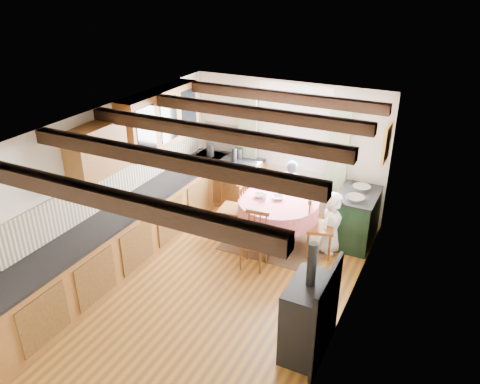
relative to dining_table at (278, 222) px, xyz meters
The scene contains 41 objects.
floor 1.57m from the dining_table, 103.29° to the right, with size 3.60×5.50×0.00m, color #A56E1F.
ceiling 2.52m from the dining_table, 103.29° to the right, with size 3.60×5.50×0.00m, color white.
wall_back 1.55m from the dining_table, 105.38° to the left, with size 3.60×0.00×2.40m, color silver.
wall_front 4.32m from the dining_table, 94.72° to the right, with size 3.60×0.00×2.40m, color silver.
wall_left 2.73m from the dining_table, 145.46° to the right, with size 0.00×5.50×2.40m, color silver.
wall_right 2.22m from the dining_table, 45.57° to the right, with size 0.00×5.50×2.40m, color silver.
beam_a 3.99m from the dining_table, 95.74° to the right, with size 3.60×0.16×0.16m, color black.
beam_b 3.16m from the dining_table, 98.02° to the right, with size 3.60×0.16×0.16m, color black.
beam_c 2.45m from the dining_table, 103.29° to the right, with size 3.60×0.16×0.16m, color black.
beam_d 2.01m from the dining_table, 126.08° to the right, with size 3.60×0.16×0.16m, color black.
beam_e 2.02m from the dining_table, 123.89° to the left, with size 3.60×0.16×0.16m, color black.
splash_left 2.57m from the dining_table, 151.02° to the right, with size 0.02×4.50×0.55m, color beige.
splash_back 2.01m from the dining_table, 137.18° to the left, with size 1.40×0.02×0.55m, color beige.
base_cabinet_left 2.37m from the dining_table, 141.34° to the right, with size 0.60×5.30×0.88m, color brown.
base_cabinet_back 1.70m from the dining_table, 145.27° to the left, with size 1.30×0.60×0.88m, color brown.
worktop_left 2.41m from the dining_table, 141.04° to the right, with size 0.64×5.30×0.04m, color black.
worktop_back 1.77m from the dining_table, 145.82° to the left, with size 1.30×0.64×0.04m, color black.
wall_cabinet_glass 2.54m from the dining_table, behind, with size 0.34×1.80×0.90m, color brown.
wall_cabinet_solid 3.06m from the dining_table, 138.04° to the right, with size 0.34×0.90×0.70m, color brown.
window_frame 1.76m from the dining_table, 101.24° to the left, with size 1.34×0.03×1.54m, color white.
window_pane 1.77m from the dining_table, 101.20° to the left, with size 1.20×0.01×1.40m, color white.
curtain_left 1.76m from the dining_table, 133.21° to the left, with size 0.35×0.10×2.10m, color #B9C894.
curtain_right 1.49m from the dining_table, 62.84° to the left, with size 0.35×0.10×2.10m, color #B9C894.
curtain_rod 2.17m from the dining_table, 102.04° to the left, with size 0.03×0.03×2.00m, color black.
wall_picture 2.10m from the dining_table, 30.01° to the left, with size 0.04×0.50×0.60m, color gold.
wall_plate 1.94m from the dining_table, 60.55° to the left, with size 0.30×0.30×0.02m, color silver.
rug 0.38m from the dining_table, ahead, with size 1.63×1.27×0.01m, color brown.
dining_table is the anchor object (origin of this frame).
chair_near 0.80m from the dining_table, 94.29° to the right, with size 0.38×0.40×0.89m, color brown, non-canonical shape.
chair_left 0.80m from the dining_table, behind, with size 0.44×0.46×1.03m, color brown, non-canonical shape.
chair_right 0.73m from the dining_table, ahead, with size 0.44×0.46×1.03m, color brown, non-canonical shape.
aga_range 1.28m from the dining_table, 28.60° to the left, with size 0.63×0.97×0.89m, color black, non-canonical shape.
cast_iron_stove 2.47m from the dining_table, 59.80° to the right, with size 0.45×0.75×1.50m, color black, non-canonical shape.
child_far 0.84m from the dining_table, 96.02° to the left, with size 0.42×0.28×1.16m, color #333C51.
child_right 0.88m from the dining_table, ahead, with size 0.51×0.33×1.03m, color white.
bowl_a 0.42m from the dining_table, 118.01° to the left, with size 0.19×0.19×0.05m, color silver.
bowl_b 0.53m from the dining_table, behind, with size 0.17×0.17×0.05m, color silver.
cup 0.49m from the dining_table, 157.67° to the right, with size 0.10×0.10×0.09m, color silver.
canister_tall 2.08m from the dining_table, 152.70° to the left, with size 0.14×0.14×0.25m, color #262628.
canister_wide 1.73m from the dining_table, 139.64° to the left, with size 0.17×0.17×0.19m, color #262628.
canister_slim 1.65m from the dining_table, 144.65° to the left, with size 0.09×0.09×0.25m, color #262628.
Camera 1 is at (2.78, -4.83, 4.18)m, focal length 35.39 mm.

